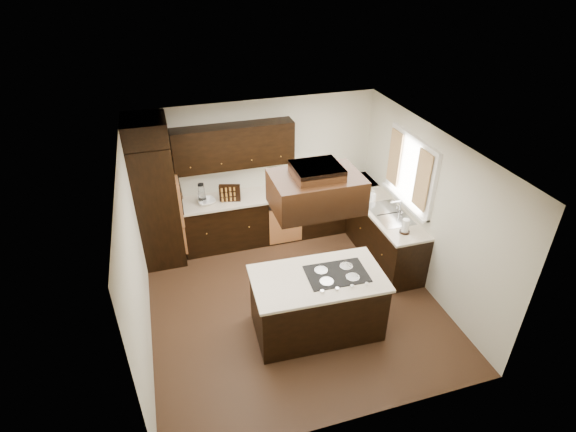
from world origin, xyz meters
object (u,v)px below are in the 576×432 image
object	(u,v)px
spice_rack	(230,193)
range_hood	(316,192)
oven_column	(157,204)
island	(317,305)

from	to	relation	value
spice_rack	range_hood	bearing A→B (deg)	-57.21
range_hood	oven_column	bearing A→B (deg)	129.74
island	range_hood	bearing A→B (deg)	122.01
oven_column	spice_rack	bearing A→B (deg)	0.97
oven_column	range_hood	bearing A→B (deg)	-50.26
oven_column	spice_rack	xyz separation A→B (m)	(1.19, 0.02, 0.01)
spice_rack	oven_column	bearing A→B (deg)	-163.00
oven_column	spice_rack	world-z (taller)	oven_column
oven_column	island	xyz separation A→B (m)	(1.92, -2.33, -0.62)
oven_column	island	size ratio (longest dim) A/B	1.25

